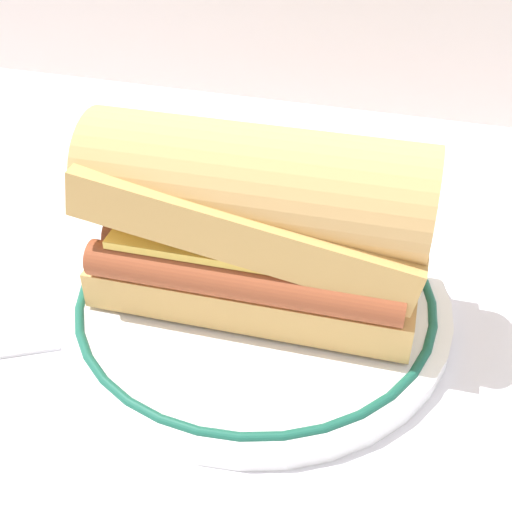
% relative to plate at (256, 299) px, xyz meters
% --- Properties ---
extents(ground_plane, '(1.50, 1.50, 0.00)m').
position_rel_plate_xyz_m(ground_plane, '(-0.03, -0.01, -0.01)').
color(ground_plane, silver).
extents(plate, '(0.26, 0.26, 0.01)m').
position_rel_plate_xyz_m(plate, '(0.00, 0.00, 0.00)').
color(plate, white).
rests_on(plate, ground_plane).
extents(sausage_sandwich, '(0.21, 0.10, 0.12)m').
position_rel_plate_xyz_m(sausage_sandwich, '(0.00, 0.00, 0.07)').
color(sausage_sandwich, tan).
rests_on(sausage_sandwich, plate).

